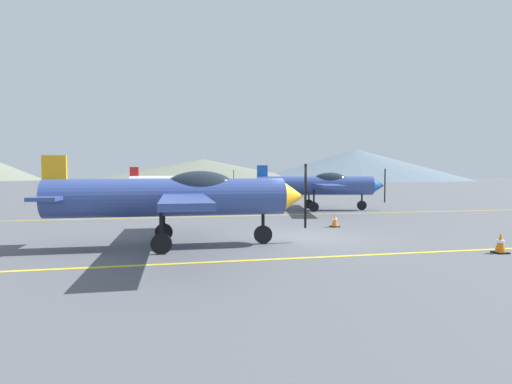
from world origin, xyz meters
TOP-DOWN VIEW (x-y plane):
  - ground_plane at (0.00, 0.00)m, footprint 400.00×400.00m
  - apron_line_near at (0.00, -3.32)m, footprint 80.00×0.16m
  - apron_line_far at (0.00, 7.94)m, footprint 80.00×0.16m
  - airplane_near at (-4.37, -0.80)m, footprint 8.13×9.38m
  - airplane_mid at (4.61, 10.47)m, footprint 8.25×9.40m
  - airplane_far at (-3.70, 18.78)m, footprint 8.22×9.43m
  - car_sedan at (0.51, 26.00)m, footprint 3.21×4.66m
  - traffic_cone_front at (2.26, 2.58)m, footprint 0.36×0.36m
  - traffic_cone_side at (4.58, -3.85)m, footprint 0.36×0.36m
  - hill_centerleft at (7.74, 139.42)m, footprint 81.01×81.01m
  - hill_centerright at (65.72, 130.88)m, footprint 81.61×81.61m

SIDE VIEW (x-z plane):
  - ground_plane at x=0.00m, z-range 0.00..0.00m
  - apron_line_near at x=0.00m, z-range 0.00..0.01m
  - apron_line_far at x=0.00m, z-range 0.00..0.01m
  - traffic_cone_front at x=2.26m, z-range -0.01..0.58m
  - traffic_cone_side at x=4.58m, z-range -0.01..0.58m
  - car_sedan at x=0.51m, z-range 0.03..1.65m
  - airplane_near at x=-4.37m, z-range 0.18..3.00m
  - airplane_mid at x=4.61m, z-range 0.18..3.00m
  - airplane_far at x=-3.70m, z-range 0.18..3.00m
  - hill_centerleft at x=7.74m, z-range 0.00..7.86m
  - hill_centerright at x=65.72m, z-range 0.00..11.71m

